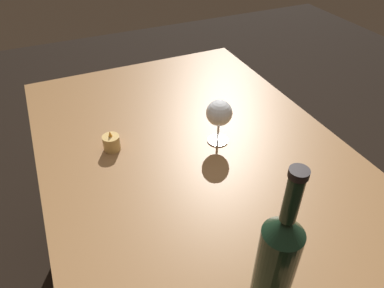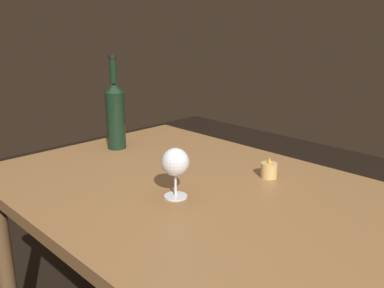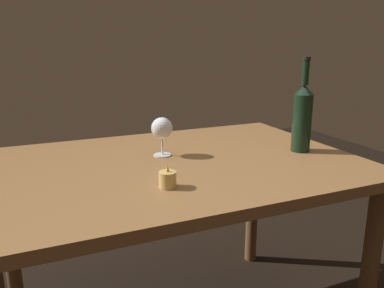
% 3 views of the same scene
% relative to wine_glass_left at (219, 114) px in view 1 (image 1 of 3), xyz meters
% --- Properties ---
extents(ground_plane, '(6.00, 6.00, 0.00)m').
position_rel_wine_glass_left_xyz_m(ground_plane, '(-0.01, 0.09, -0.84)').
color(ground_plane, black).
extents(dining_table, '(1.30, 0.90, 0.74)m').
position_rel_wine_glass_left_xyz_m(dining_table, '(-0.01, 0.09, -0.19)').
color(dining_table, olive).
rests_on(dining_table, ground).
extents(wine_glass_left, '(0.08, 0.08, 0.14)m').
position_rel_wine_glass_left_xyz_m(wine_glass_left, '(0.00, 0.00, 0.00)').
color(wine_glass_left, white).
rests_on(wine_glass_left, dining_table).
extents(wine_bottle, '(0.07, 0.07, 0.36)m').
position_rel_wine_glass_left_xyz_m(wine_bottle, '(-0.51, 0.15, 0.04)').
color(wine_bottle, black).
rests_on(wine_bottle, dining_table).
extents(votive_candle, '(0.05, 0.05, 0.07)m').
position_rel_wine_glass_left_xyz_m(votive_candle, '(0.09, 0.31, -0.08)').
color(votive_candle, '#DBB266').
rests_on(votive_candle, dining_table).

